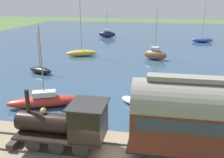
{
  "coord_description": "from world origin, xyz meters",
  "views": [
    {
      "loc": [
        -12.32,
        -2.67,
        9.16
      ],
      "look_at": [
        8.22,
        1.19,
        2.5
      ],
      "focal_mm": 42.0,
      "sensor_mm": 36.0,
      "label": 1
    }
  ],
  "objects_px": {
    "sailboat_brown": "(155,54)",
    "sailboat_yellow": "(82,53)",
    "steam_locomotive": "(69,123)",
    "rowboat_mid_harbor": "(173,117)",
    "sailboat_blue": "(202,40)",
    "sailboat_red": "(45,101)",
    "sailboat_black": "(40,70)",
    "sailboat_navy": "(107,34)",
    "rowboat_off_pier": "(131,100)",
    "passenger_coach": "(217,118)"
  },
  "relations": [
    {
      "from": "sailboat_brown",
      "to": "sailboat_yellow",
      "type": "xyz_separation_m",
      "value": [
        0.26,
        11.48,
        -0.26
      ]
    },
    {
      "from": "steam_locomotive",
      "to": "rowboat_mid_harbor",
      "type": "xyz_separation_m",
      "value": [
        6.13,
        -6.07,
        -1.99
      ]
    },
    {
      "from": "steam_locomotive",
      "to": "sailboat_blue",
      "type": "relative_size",
      "value": 0.73
    },
    {
      "from": "sailboat_red",
      "to": "sailboat_yellow",
      "type": "bearing_deg",
      "value": -14.12
    },
    {
      "from": "steam_locomotive",
      "to": "sailboat_black",
      "type": "distance_m",
      "value": 18.77
    },
    {
      "from": "sailboat_blue",
      "to": "rowboat_mid_harbor",
      "type": "height_order",
      "value": "sailboat_blue"
    },
    {
      "from": "sailboat_blue",
      "to": "sailboat_brown",
      "type": "bearing_deg",
      "value": 146.54
    },
    {
      "from": "sailboat_black",
      "to": "sailboat_navy",
      "type": "bearing_deg",
      "value": 14.89
    },
    {
      "from": "sailboat_black",
      "to": "sailboat_red",
      "type": "bearing_deg",
      "value": -133.74
    },
    {
      "from": "rowboat_off_pier",
      "to": "sailboat_yellow",
      "type": "bearing_deg",
      "value": 69.42
    },
    {
      "from": "rowboat_mid_harbor",
      "to": "sailboat_red",
      "type": "bearing_deg",
      "value": 109.28
    },
    {
      "from": "steam_locomotive",
      "to": "sailboat_navy",
      "type": "relative_size",
      "value": 0.99
    },
    {
      "from": "rowboat_off_pier",
      "to": "steam_locomotive",
      "type": "bearing_deg",
      "value": -156.29
    },
    {
      "from": "sailboat_blue",
      "to": "rowboat_mid_harbor",
      "type": "relative_size",
      "value": 2.73
    },
    {
      "from": "sailboat_red",
      "to": "sailboat_brown",
      "type": "distance_m",
      "value": 21.32
    },
    {
      "from": "passenger_coach",
      "to": "sailboat_blue",
      "type": "relative_size",
      "value": 1.16
    },
    {
      "from": "sailboat_red",
      "to": "rowboat_off_pier",
      "type": "bearing_deg",
      "value": -95.88
    },
    {
      "from": "sailboat_yellow",
      "to": "sailboat_blue",
      "type": "height_order",
      "value": "sailboat_yellow"
    },
    {
      "from": "sailboat_brown",
      "to": "rowboat_mid_harbor",
      "type": "xyz_separation_m",
      "value": [
        -19.98,
        -1.96,
        -0.53
      ]
    },
    {
      "from": "sailboat_red",
      "to": "sailboat_navy",
      "type": "bearing_deg",
      "value": -18.07
    },
    {
      "from": "sailboat_navy",
      "to": "sailboat_black",
      "type": "xyz_separation_m",
      "value": [
        -30.05,
        2.17,
        -0.33
      ]
    },
    {
      "from": "sailboat_black",
      "to": "rowboat_mid_harbor",
      "type": "distance_m",
      "value": 18.48
    },
    {
      "from": "sailboat_navy",
      "to": "sailboat_red",
      "type": "bearing_deg",
      "value": -175.6
    },
    {
      "from": "passenger_coach",
      "to": "sailboat_yellow",
      "type": "xyz_separation_m",
      "value": [
        26.38,
        15.24,
        -2.74
      ]
    },
    {
      "from": "sailboat_navy",
      "to": "sailboat_blue",
      "type": "height_order",
      "value": "sailboat_blue"
    },
    {
      "from": "passenger_coach",
      "to": "sailboat_black",
      "type": "height_order",
      "value": "passenger_coach"
    },
    {
      "from": "sailboat_red",
      "to": "rowboat_mid_harbor",
      "type": "distance_m",
      "value": 10.76
    },
    {
      "from": "steam_locomotive",
      "to": "sailboat_red",
      "type": "xyz_separation_m",
      "value": [
        6.68,
        4.67,
        -1.71
      ]
    },
    {
      "from": "sailboat_yellow",
      "to": "passenger_coach",
      "type": "bearing_deg",
      "value": -171.23
    },
    {
      "from": "steam_locomotive",
      "to": "passenger_coach",
      "type": "xyz_separation_m",
      "value": [
        0.0,
        -7.87,
        1.02
      ]
    },
    {
      "from": "sailboat_navy",
      "to": "sailboat_blue",
      "type": "bearing_deg",
      "value": -97.05
    },
    {
      "from": "steam_locomotive",
      "to": "sailboat_brown",
      "type": "xyz_separation_m",
      "value": [
        26.12,
        -4.11,
        -1.46
      ]
    },
    {
      "from": "steam_locomotive",
      "to": "sailboat_black",
      "type": "height_order",
      "value": "sailboat_black"
    },
    {
      "from": "steam_locomotive",
      "to": "sailboat_blue",
      "type": "height_order",
      "value": "sailboat_blue"
    },
    {
      "from": "sailboat_navy",
      "to": "rowboat_off_pier",
      "type": "relative_size",
      "value": 2.51
    },
    {
      "from": "rowboat_mid_harbor",
      "to": "rowboat_off_pier",
      "type": "height_order",
      "value": "rowboat_mid_harbor"
    },
    {
      "from": "sailboat_yellow",
      "to": "sailboat_blue",
      "type": "xyz_separation_m",
      "value": [
        17.03,
        -20.52,
        0.01
      ]
    },
    {
      "from": "sailboat_red",
      "to": "sailboat_brown",
      "type": "bearing_deg",
      "value": -46.26
    },
    {
      "from": "passenger_coach",
      "to": "sailboat_brown",
      "type": "distance_m",
      "value": 26.5
    },
    {
      "from": "sailboat_red",
      "to": "sailboat_black",
      "type": "distance_m",
      "value": 10.57
    },
    {
      "from": "sailboat_brown",
      "to": "rowboat_mid_harbor",
      "type": "height_order",
      "value": "sailboat_brown"
    },
    {
      "from": "sailboat_yellow",
      "to": "rowboat_off_pier",
      "type": "xyz_separation_m",
      "value": [
        -17.61,
        -9.94,
        -0.27
      ]
    },
    {
      "from": "steam_locomotive",
      "to": "sailboat_brown",
      "type": "height_order",
      "value": "sailboat_brown"
    },
    {
      "from": "sailboat_brown",
      "to": "passenger_coach",
      "type": "bearing_deg",
      "value": -150.92
    },
    {
      "from": "sailboat_red",
      "to": "sailboat_black",
      "type": "bearing_deg",
      "value": 5.3
    },
    {
      "from": "passenger_coach",
      "to": "sailboat_brown",
      "type": "relative_size",
      "value": 1.23
    },
    {
      "from": "sailboat_navy",
      "to": "rowboat_off_pier",
      "type": "height_order",
      "value": "sailboat_navy"
    },
    {
      "from": "sailboat_red",
      "to": "steam_locomotive",
      "type": "bearing_deg",
      "value": -167.02
    },
    {
      "from": "sailboat_navy",
      "to": "rowboat_off_pier",
      "type": "xyz_separation_m",
      "value": [
        -37.37,
        -9.9,
        -0.5
      ]
    },
    {
      "from": "sailboat_yellow",
      "to": "sailboat_black",
      "type": "xyz_separation_m",
      "value": [
        -10.3,
        2.13,
        -0.1
      ]
    }
  ]
}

